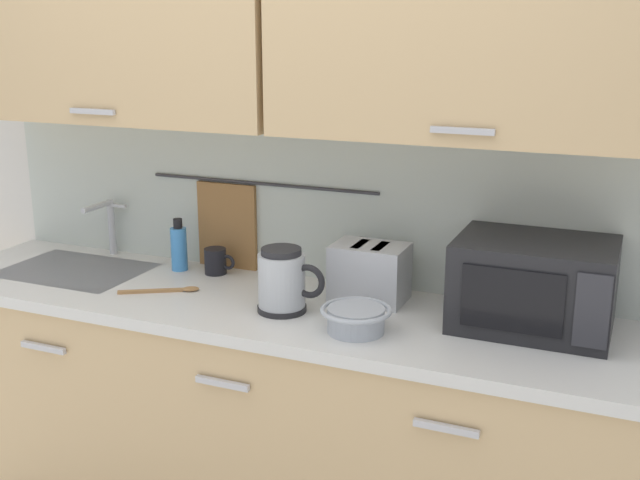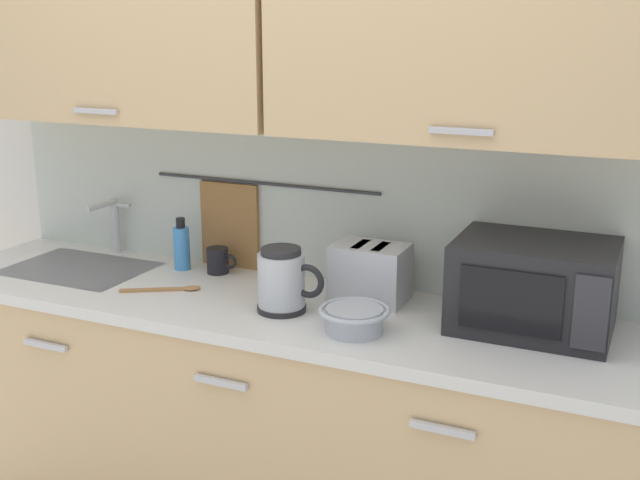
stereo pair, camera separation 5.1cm
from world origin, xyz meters
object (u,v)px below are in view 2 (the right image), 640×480
at_px(dish_soap_bottle, 182,247).
at_px(mixing_bowl, 354,318).
at_px(microwave, 534,286).
at_px(toaster, 370,273).
at_px(mug_near_sink, 218,261).
at_px(wooden_spoon, 170,289).
at_px(electric_kettle, 283,281).

bearing_deg(dish_soap_bottle, mixing_bowl, -21.00).
bearing_deg(microwave, toaster, 176.53).
bearing_deg(toaster, mug_near_sink, 175.63).
bearing_deg(toaster, mixing_bowl, -78.36).
xyz_separation_m(dish_soap_bottle, wooden_spoon, (0.10, -0.23, -0.08)).
relative_size(electric_kettle, toaster, 0.89).
distance_m(dish_soap_bottle, toaster, 0.76).
distance_m(dish_soap_bottle, wooden_spoon, 0.26).
height_order(dish_soap_bottle, mixing_bowl, dish_soap_bottle).
relative_size(microwave, wooden_spoon, 1.83).
relative_size(electric_kettle, dish_soap_bottle, 1.16).
height_order(dish_soap_bottle, toaster, dish_soap_bottle).
bearing_deg(wooden_spoon, electric_kettle, -1.84).
distance_m(electric_kettle, dish_soap_bottle, 0.60).
relative_size(mug_near_sink, wooden_spoon, 0.48).
xyz_separation_m(microwave, wooden_spoon, (-1.19, -0.16, -0.13)).
bearing_deg(dish_soap_bottle, electric_kettle, -23.91).
xyz_separation_m(mug_near_sink, wooden_spoon, (-0.05, -0.24, -0.04)).
height_order(microwave, dish_soap_bottle, microwave).
relative_size(dish_soap_bottle, mug_near_sink, 1.63).
distance_m(electric_kettle, toaster, 0.30).
bearing_deg(mug_near_sink, mixing_bowl, -26.02).
distance_m(mug_near_sink, wooden_spoon, 0.25).
bearing_deg(wooden_spoon, mixing_bowl, -6.94).
distance_m(microwave, mug_near_sink, 1.15).
relative_size(microwave, mixing_bowl, 2.15).
bearing_deg(microwave, mixing_bowl, -152.32).
bearing_deg(mixing_bowl, microwave, 27.68).
distance_m(electric_kettle, mixing_bowl, 0.29).
bearing_deg(toaster, electric_kettle, -136.35).
bearing_deg(dish_soap_bottle, wooden_spoon, -65.66).
bearing_deg(toaster, microwave, -3.47).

